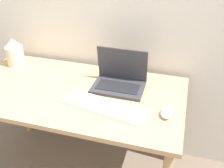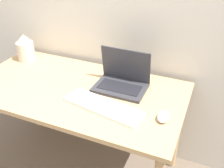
{
  "view_description": "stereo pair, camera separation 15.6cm",
  "coord_description": "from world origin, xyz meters",
  "px_view_note": "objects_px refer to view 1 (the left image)",
  "views": [
    {
      "loc": [
        0.63,
        -0.92,
        1.67
      ],
      "look_at": [
        0.26,
        0.36,
        0.86
      ],
      "focal_mm": 42.0,
      "sensor_mm": 36.0,
      "label": 1
    },
    {
      "loc": [
        0.78,
        -0.87,
        1.67
      ],
      "look_at": [
        0.26,
        0.36,
        0.86
      ],
      "focal_mm": 42.0,
      "sensor_mm": 36.0,
      "label": 2
    }
  ],
  "objects_px": {
    "laptop": "(120,79)",
    "vase": "(14,52)",
    "keyboard": "(105,107)",
    "mouse": "(167,113)"
  },
  "relations": [
    {
      "from": "keyboard",
      "to": "vase",
      "type": "bearing_deg",
      "value": 157.14
    },
    {
      "from": "vase",
      "to": "keyboard",
      "type": "bearing_deg",
      "value": -22.86
    },
    {
      "from": "keyboard",
      "to": "laptop",
      "type": "bearing_deg",
      "value": 85.95
    },
    {
      "from": "laptop",
      "to": "mouse",
      "type": "xyz_separation_m",
      "value": [
        0.33,
        -0.23,
        -0.04
      ]
    },
    {
      "from": "laptop",
      "to": "vase",
      "type": "relative_size",
      "value": 1.59
    },
    {
      "from": "laptop",
      "to": "keyboard",
      "type": "distance_m",
      "value": 0.27
    },
    {
      "from": "keyboard",
      "to": "mouse",
      "type": "xyz_separation_m",
      "value": [
        0.35,
        0.03,
        0.01
      ]
    },
    {
      "from": "vase",
      "to": "mouse",
      "type": "bearing_deg",
      "value": -14.87
    },
    {
      "from": "laptop",
      "to": "vase",
      "type": "height_order",
      "value": "laptop"
    },
    {
      "from": "keyboard",
      "to": "vase",
      "type": "distance_m",
      "value": 0.89
    }
  ]
}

